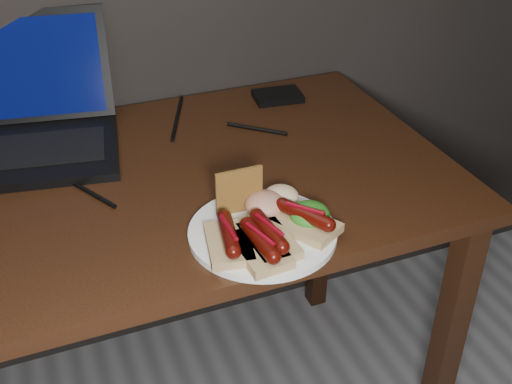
% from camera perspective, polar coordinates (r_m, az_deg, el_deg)
% --- Properties ---
extents(desk, '(1.40, 0.70, 0.75)m').
position_cam_1_polar(desk, '(1.30, -13.55, -3.16)').
color(desk, '#381E0E').
rests_on(desk, ground).
extents(laptop, '(0.41, 0.40, 0.25)m').
position_cam_1_polar(laptop, '(1.43, -19.61, 5.90)').
color(laptop, black).
rests_on(laptop, desk).
extents(hard_drive, '(0.12, 0.09, 0.02)m').
position_cam_1_polar(hard_drive, '(1.57, 1.94, 8.52)').
color(hard_drive, black).
rests_on(hard_drive, desk).
extents(desk_cables, '(0.93, 0.41, 0.01)m').
position_cam_1_polar(desk_cables, '(1.36, -14.46, 3.03)').
color(desk_cables, black).
rests_on(desk_cables, desk).
extents(plate, '(0.29, 0.29, 0.01)m').
position_cam_1_polar(plate, '(1.09, 0.58, -3.61)').
color(plate, white).
rests_on(plate, desk).
extents(bread_sausage_left, '(0.09, 0.13, 0.04)m').
position_cam_1_polar(bread_sausage_left, '(1.04, -2.43, -4.23)').
color(bread_sausage_left, tan).
rests_on(bread_sausage_left, plate).
extents(bread_sausage_center, '(0.08, 0.12, 0.04)m').
position_cam_1_polar(bread_sausage_center, '(1.05, 1.16, -3.98)').
color(bread_sausage_center, tan).
rests_on(bread_sausage_center, plate).
extents(bread_sausage_right, '(0.12, 0.13, 0.04)m').
position_cam_1_polar(bread_sausage_right, '(1.09, 4.35, -2.51)').
color(bread_sausage_right, tan).
rests_on(bread_sausage_right, plate).
extents(bread_sausage_extra, '(0.08, 0.12, 0.04)m').
position_cam_1_polar(bread_sausage_extra, '(1.03, 0.34, -4.80)').
color(bread_sausage_extra, tan).
rests_on(bread_sausage_extra, plate).
extents(crispbread, '(0.08, 0.01, 0.08)m').
position_cam_1_polar(crispbread, '(1.11, -1.51, 0.10)').
color(crispbread, '#915D27').
rests_on(crispbread, plate).
extents(salad_greens, '(0.07, 0.07, 0.04)m').
position_cam_1_polar(salad_greens, '(1.10, 4.79, -2.01)').
color(salad_greens, '#195A12').
rests_on(salad_greens, plate).
extents(salsa_mound, '(0.07, 0.07, 0.04)m').
position_cam_1_polar(salsa_mound, '(1.12, 0.83, -1.08)').
color(salsa_mound, maroon).
rests_on(salsa_mound, plate).
extents(coleslaw_mound, '(0.06, 0.06, 0.04)m').
position_cam_1_polar(coleslaw_mound, '(1.14, 2.23, -0.40)').
color(coleslaw_mound, silver).
rests_on(coleslaw_mound, plate).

